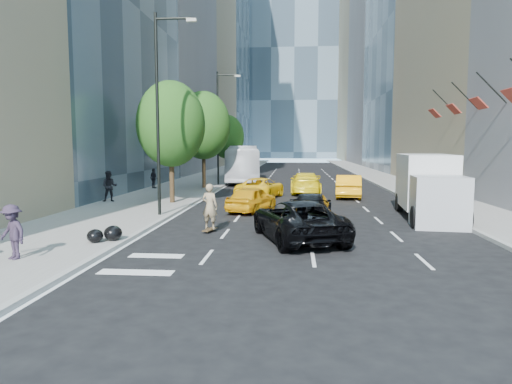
# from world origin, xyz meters

# --- Properties ---
(ground) EXTENTS (160.00, 160.00, 0.00)m
(ground) POSITION_xyz_m (0.00, 0.00, 0.00)
(ground) COLOR black
(ground) RESTS_ON ground
(sidewalk_left) EXTENTS (6.00, 120.00, 0.15)m
(sidewalk_left) POSITION_xyz_m (-9.00, 30.00, 0.07)
(sidewalk_left) COLOR slate
(sidewalk_left) RESTS_ON ground
(sidewalk_right) EXTENTS (4.00, 120.00, 0.15)m
(sidewalk_right) POSITION_xyz_m (10.00, 30.00, 0.07)
(sidewalk_right) COLOR slate
(sidewalk_right) RESTS_ON ground
(tower_left_mid) EXTENTS (20.00, 24.00, 45.00)m
(tower_left_mid) POSITION_xyz_m (-22.00, 42.00, 22.50)
(tower_left_mid) COLOR slate
(tower_left_mid) RESTS_ON ground
(tower_left_end) EXTENTS (20.00, 28.00, 60.00)m
(tower_left_end) POSITION_xyz_m (-22.00, 92.00, 30.00)
(tower_left_end) COLOR #2E3C47
(tower_left_end) RESTS_ON ground
(tower_right_far) EXTENTS (20.00, 24.00, 50.00)m
(tower_right_far) POSITION_xyz_m (22.00, 98.00, 25.00)
(tower_right_far) COLOR gray
(tower_right_far) RESTS_ON ground
(tower_distant) EXTENTS (40.00, 20.00, 90.00)m
(tower_distant) POSITION_xyz_m (0.00, 120.00, 45.00)
(tower_distant) COLOR #2E3C47
(tower_distant) RESTS_ON ground
(lamp_near) EXTENTS (2.13, 0.22, 10.00)m
(lamp_near) POSITION_xyz_m (-6.32, 4.00, 5.81)
(lamp_near) COLOR black
(lamp_near) RESTS_ON sidewalk_left
(lamp_far) EXTENTS (2.13, 0.22, 10.00)m
(lamp_far) POSITION_xyz_m (-6.32, 22.00, 5.81)
(lamp_far) COLOR black
(lamp_far) RESTS_ON sidewalk_left
(tree_near) EXTENTS (4.20, 4.20, 7.46)m
(tree_near) POSITION_xyz_m (-7.20, 9.00, 4.97)
(tree_near) COLOR black
(tree_near) RESTS_ON sidewalk_left
(tree_mid) EXTENTS (4.50, 4.50, 7.99)m
(tree_mid) POSITION_xyz_m (-7.20, 19.00, 5.32)
(tree_mid) COLOR black
(tree_mid) RESTS_ON sidewalk_left
(tree_far) EXTENTS (3.90, 3.90, 6.92)m
(tree_far) POSITION_xyz_m (-7.20, 32.00, 4.62)
(tree_far) COLOR black
(tree_far) RESTS_ON sidewalk_left
(traffic_signal) EXTENTS (2.48, 0.53, 5.20)m
(traffic_signal) POSITION_xyz_m (-6.40, 40.00, 4.23)
(traffic_signal) COLOR black
(traffic_signal) RESTS_ON sidewalk_left
(facade_flags) EXTENTS (1.85, 13.30, 2.05)m
(facade_flags) POSITION_xyz_m (10.64, 10.00, 6.18)
(facade_flags) COLOR black
(facade_flags) RESTS_ON ground
(skateboarder) EXTENTS (0.81, 0.64, 1.94)m
(skateboarder) POSITION_xyz_m (-3.20, 0.31, 0.97)
(skateboarder) COLOR #806E50
(skateboarder) RESTS_ON ground
(black_sedan_lincoln) EXTENTS (4.17, 6.14, 1.56)m
(black_sedan_lincoln) POSITION_xyz_m (0.50, -1.00, 0.78)
(black_sedan_lincoln) COLOR black
(black_sedan_lincoln) RESTS_ON ground
(black_sedan_mercedes) EXTENTS (2.37, 4.83, 1.35)m
(black_sedan_mercedes) POSITION_xyz_m (1.20, 3.75, 0.68)
(black_sedan_mercedes) COLOR black
(black_sedan_mercedes) RESTS_ON ground
(taxi_a) EXTENTS (2.87, 4.47, 1.42)m
(taxi_a) POSITION_xyz_m (-2.00, 6.50, 0.71)
(taxi_a) COLOR orange
(taxi_a) RESTS_ON ground
(taxi_b) EXTENTS (2.25, 5.03, 1.61)m
(taxi_b) POSITION_xyz_m (4.20, 14.00, 0.80)
(taxi_b) COLOR #F69E0C
(taxi_b) RESTS_ON ground
(taxi_c) EXTENTS (3.44, 5.58, 1.44)m
(taxi_c) POSITION_xyz_m (-2.00, 13.00, 0.72)
(taxi_c) COLOR yellow
(taxi_c) RESTS_ON ground
(taxi_d) EXTENTS (2.30, 5.58, 1.62)m
(taxi_d) POSITION_xyz_m (1.20, 16.41, 0.81)
(taxi_d) COLOR yellow
(taxi_d) RESTS_ON ground
(city_bus) EXTENTS (4.22, 13.28, 3.64)m
(city_bus) POSITION_xyz_m (-4.80, 27.45, 1.82)
(city_bus) COLOR white
(city_bus) RESTS_ON ground
(box_truck) EXTENTS (3.03, 6.91, 3.21)m
(box_truck) POSITION_xyz_m (7.06, 4.73, 1.63)
(box_truck) COLOR #B9B9B9
(box_truck) RESTS_ON ground
(pedestrian_a) EXTENTS (1.10, 0.95, 1.93)m
(pedestrian_a) POSITION_xyz_m (-11.20, 9.00, 1.12)
(pedestrian_a) COLOR black
(pedestrian_a) RESTS_ON sidewalk_left
(pedestrian_b) EXTENTS (0.99, 0.93, 1.64)m
(pedestrian_b) POSITION_xyz_m (-11.20, 18.00, 0.97)
(pedestrian_b) COLOR black
(pedestrian_b) RESTS_ON sidewalk_left
(pedestrian_c) EXTENTS (1.28, 1.07, 1.72)m
(pedestrian_c) POSITION_xyz_m (-8.32, -5.38, 1.01)
(pedestrian_c) COLOR #2A2030
(pedestrian_c) RESTS_ON sidewalk_left
(garbage_bags) EXTENTS (1.13, 1.09, 0.56)m
(garbage_bags) POSITION_xyz_m (-6.55, -2.56, 0.41)
(garbage_bags) COLOR black
(garbage_bags) RESTS_ON sidewalk_left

